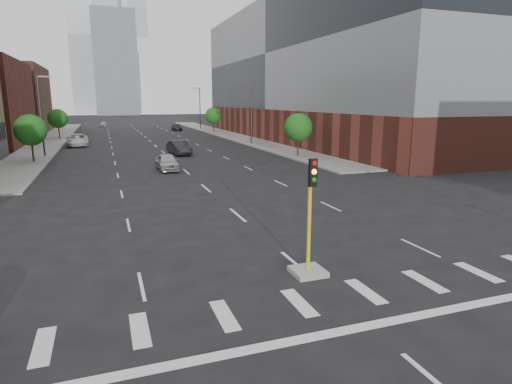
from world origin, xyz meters
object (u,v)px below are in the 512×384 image
car_mid_right (179,148)px  car_distant (104,124)px  car_near_left (167,162)px  car_far_left (77,140)px  median_traffic_signal (309,250)px  car_deep_right (177,127)px

car_mid_right → car_distant: 61.97m
car_near_left → car_far_left: (-9.00, 26.02, 0.08)m
car_mid_right → median_traffic_signal: bearing=-100.3°
car_near_left → car_mid_right: (3.00, 11.35, 0.06)m
car_mid_right → car_deep_right: 42.32m
median_traffic_signal → car_far_left: median_traffic_signal is taller
car_deep_right → car_near_left: bearing=-97.0°
median_traffic_signal → car_deep_right: bearing=84.3°
median_traffic_signal → car_deep_right: median_traffic_signal is taller
car_near_left → car_far_left: car_far_left is taller
median_traffic_signal → car_distant: 99.46m
median_traffic_signal → car_near_left: bearing=93.2°
median_traffic_signal → car_deep_right: size_ratio=0.90×
car_far_left → car_deep_right: size_ratio=1.26×
median_traffic_signal → car_mid_right: bearing=87.7°
median_traffic_signal → car_near_left: median_traffic_signal is taller
car_far_left → median_traffic_signal: bearing=-82.1°
median_traffic_signal → car_mid_right: size_ratio=0.87×
car_mid_right → car_far_left: (-12.00, 14.67, 0.02)m
car_near_left → car_mid_right: size_ratio=0.89×
car_near_left → median_traffic_signal: bearing=-87.6°
car_near_left → car_deep_right: 54.01m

